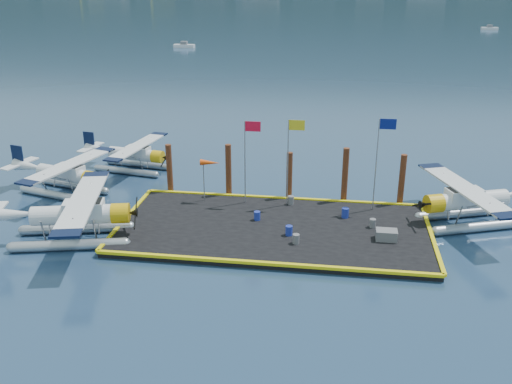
{
  "coord_description": "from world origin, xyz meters",
  "views": [
    {
      "loc": [
        3.68,
        -33.55,
        16.08
      ],
      "look_at": [
        -1.46,
        2.0,
        1.97
      ],
      "focal_mm": 40.0,
      "sensor_mm": 36.0,
      "label": 1
    }
  ],
  "objects_px": {
    "drum_3": "(289,231)",
    "flagpole_blue": "(380,151)",
    "windsock": "(210,164)",
    "piling_0": "(170,170)",
    "drum_1": "(296,239)",
    "piling_1": "(229,172)",
    "piling_2": "(289,177)",
    "seaplane_b": "(67,177)",
    "seaplane_a": "(78,217)",
    "crate": "(386,235)",
    "piling_4": "(402,182)",
    "flagpole_yellow": "(291,150)",
    "drum_4": "(345,213)",
    "drum_0": "(257,216)",
    "seaplane_d": "(469,203)",
    "drum_2": "(373,223)",
    "flagpole_red": "(248,149)",
    "piling_3": "(345,177)",
    "seaplane_c": "(135,156)",
    "drum_5": "(291,200)"
  },
  "relations": [
    {
      "from": "drum_3",
      "to": "flagpole_blue",
      "type": "relative_size",
      "value": 0.1
    },
    {
      "from": "windsock",
      "to": "piling_0",
      "type": "distance_m",
      "value": 4.02
    },
    {
      "from": "drum_1",
      "to": "drum_3",
      "type": "xyz_separation_m",
      "value": [
        -0.53,
        1.09,
        0.02
      ]
    },
    {
      "from": "piling_1",
      "to": "piling_2",
      "type": "xyz_separation_m",
      "value": [
        4.5,
        0.0,
        -0.2
      ]
    },
    {
      "from": "seaplane_b",
      "to": "piling_0",
      "type": "xyz_separation_m",
      "value": [
        7.78,
        0.97,
        0.55
      ]
    },
    {
      "from": "seaplane_a",
      "to": "piling_0",
      "type": "height_order",
      "value": "piling_0"
    },
    {
      "from": "drum_1",
      "to": "crate",
      "type": "height_order",
      "value": "crate"
    },
    {
      "from": "piling_4",
      "to": "flagpole_yellow",
      "type": "bearing_deg",
      "value": -168.4
    },
    {
      "from": "seaplane_a",
      "to": "flagpole_yellow",
      "type": "bearing_deg",
      "value": 105.1
    },
    {
      "from": "drum_4",
      "to": "drum_1",
      "type": "bearing_deg",
      "value": -124.25
    },
    {
      "from": "drum_0",
      "to": "flagpole_yellow",
      "type": "xyz_separation_m",
      "value": [
        1.93,
        2.89,
        3.81
      ]
    },
    {
      "from": "drum_4",
      "to": "piling_2",
      "type": "relative_size",
      "value": 0.18
    },
    {
      "from": "seaplane_d",
      "to": "drum_2",
      "type": "bearing_deg",
      "value": 89.09
    },
    {
      "from": "windsock",
      "to": "flagpole_red",
      "type": "bearing_deg",
      "value": 0.0
    },
    {
      "from": "crate",
      "to": "flagpole_yellow",
      "type": "relative_size",
      "value": 0.21
    },
    {
      "from": "piling_0",
      "to": "piling_3",
      "type": "height_order",
      "value": "piling_3"
    },
    {
      "from": "piling_3",
      "to": "piling_4",
      "type": "relative_size",
      "value": 1.07
    },
    {
      "from": "crate",
      "to": "piling_2",
      "type": "relative_size",
      "value": 0.34
    },
    {
      "from": "piling_0",
      "to": "piling_1",
      "type": "xyz_separation_m",
      "value": [
        4.5,
        0.0,
        0.1
      ]
    },
    {
      "from": "drum_4",
      "to": "windsock",
      "type": "distance_m",
      "value": 10.08
    },
    {
      "from": "piling_1",
      "to": "windsock",
      "type": "bearing_deg",
      "value": -122.66
    },
    {
      "from": "drum_4",
      "to": "flagpole_yellow",
      "type": "height_order",
      "value": "flagpole_yellow"
    },
    {
      "from": "drum_1",
      "to": "piling_2",
      "type": "height_order",
      "value": "piling_2"
    },
    {
      "from": "seaplane_c",
      "to": "drum_3",
      "type": "relative_size",
      "value": 13.77
    },
    {
      "from": "seaplane_d",
      "to": "windsock",
      "type": "distance_m",
      "value": 17.79
    },
    {
      "from": "seaplane_b",
      "to": "drum_2",
      "type": "xyz_separation_m",
      "value": [
        22.64,
        -3.59,
        -0.76
      ]
    },
    {
      "from": "seaplane_b",
      "to": "flagpole_red",
      "type": "bearing_deg",
      "value": 103.06
    },
    {
      "from": "drum_5",
      "to": "piling_1",
      "type": "xyz_separation_m",
      "value": [
        -4.77,
        1.44,
        1.39
      ]
    },
    {
      "from": "seaplane_d",
      "to": "windsock",
      "type": "bearing_deg",
      "value": 67.31
    },
    {
      "from": "seaplane_b",
      "to": "piling_4",
      "type": "relative_size",
      "value": 2.33
    },
    {
      "from": "seaplane_a",
      "to": "flagpole_red",
      "type": "height_order",
      "value": "flagpole_red"
    },
    {
      "from": "seaplane_d",
      "to": "piling_1",
      "type": "bearing_deg",
      "value": 61.72
    },
    {
      "from": "flagpole_blue",
      "to": "piling_3",
      "type": "xyz_separation_m",
      "value": [
        -2.2,
        1.6,
        -2.54
      ]
    },
    {
      "from": "drum_0",
      "to": "crate",
      "type": "bearing_deg",
      "value": -12.3
    },
    {
      "from": "flagpole_blue",
      "to": "piling_1",
      "type": "height_order",
      "value": "flagpole_blue"
    },
    {
      "from": "piling_2",
      "to": "seaplane_d",
      "type": "bearing_deg",
      "value": -10.86
    },
    {
      "from": "drum_4",
      "to": "piling_4",
      "type": "bearing_deg",
      "value": 39.57
    },
    {
      "from": "drum_3",
      "to": "piling_1",
      "type": "xyz_separation_m",
      "value": [
        -5.09,
        6.51,
        1.38
      ]
    },
    {
      "from": "seaplane_c",
      "to": "flagpole_yellow",
      "type": "bearing_deg",
      "value": 74.37
    },
    {
      "from": "drum_0",
      "to": "flagpole_red",
      "type": "relative_size",
      "value": 0.1
    },
    {
      "from": "seaplane_c",
      "to": "flagpole_red",
      "type": "height_order",
      "value": "flagpole_red"
    },
    {
      "from": "windsock",
      "to": "flagpole_blue",
      "type": "bearing_deg",
      "value": -0.0
    },
    {
      "from": "seaplane_d",
      "to": "flagpole_blue",
      "type": "height_order",
      "value": "flagpole_blue"
    },
    {
      "from": "flagpole_yellow",
      "to": "piling_3",
      "type": "height_order",
      "value": "flagpole_yellow"
    },
    {
      "from": "piling_3",
      "to": "drum_1",
      "type": "bearing_deg",
      "value": -110.76
    },
    {
      "from": "flagpole_yellow",
      "to": "piling_4",
      "type": "bearing_deg",
      "value": 11.6
    },
    {
      "from": "drum_2",
      "to": "crate",
      "type": "bearing_deg",
      "value": -66.5
    },
    {
      "from": "flagpole_red",
      "to": "piling_1",
      "type": "relative_size",
      "value": 1.43
    },
    {
      "from": "seaplane_b",
      "to": "piling_0",
      "type": "distance_m",
      "value": 7.86
    },
    {
      "from": "flagpole_red",
      "to": "piling_4",
      "type": "distance_m",
      "value": 11.17
    }
  ]
}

